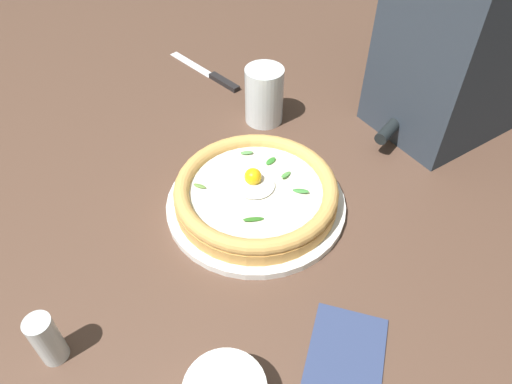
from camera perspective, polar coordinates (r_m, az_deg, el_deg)
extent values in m
cube|color=brown|center=(0.73, -0.64, -5.16)|extent=(2.40, 2.40, 0.03)
cylinder|color=white|center=(0.75, 0.00, -1.41)|extent=(0.28, 0.28, 0.01)
cylinder|color=#D99D4D|center=(0.73, 0.00, -0.51)|extent=(0.25, 0.25, 0.02)
torus|color=tan|center=(0.72, 0.00, 0.42)|extent=(0.25, 0.25, 0.02)
cylinder|color=#EEE7CD|center=(0.72, 0.00, 0.20)|extent=(0.21, 0.21, 0.00)
ellipsoid|color=white|center=(0.73, -0.23, 0.94)|extent=(0.07, 0.06, 0.01)
sphere|color=yellow|center=(0.72, -0.37, 1.87)|extent=(0.03, 0.03, 0.03)
ellipsoid|color=olive|center=(0.73, -6.82, 0.75)|extent=(0.02, 0.02, 0.00)
ellipsoid|color=#317E2A|center=(0.77, 1.79, 3.77)|extent=(0.01, 0.02, 0.01)
ellipsoid|color=#56924E|center=(0.78, -1.13, 4.77)|extent=(0.02, 0.02, 0.01)
ellipsoid|color=#2F7020|center=(0.68, -0.30, -3.29)|extent=(0.02, 0.03, 0.01)
ellipsoid|color=#3C8438|center=(0.72, 5.41, 0.14)|extent=(0.03, 0.02, 0.01)
ellipsoid|color=#4F9C46|center=(0.74, 3.62, 2.11)|extent=(0.02, 0.03, 0.01)
cylinder|color=silver|center=(0.92, 17.61, 9.50)|extent=(0.02, 0.08, 0.08)
cylinder|color=silver|center=(0.92, 17.35, 9.23)|extent=(0.01, 0.02, 0.01)
cylinder|color=black|center=(0.87, 15.88, 7.65)|extent=(0.04, 0.09, 0.02)
cube|color=silver|center=(1.10, -7.73, 15.02)|extent=(0.14, 0.03, 0.00)
cube|color=black|center=(1.02, -3.86, 13.09)|extent=(0.08, 0.02, 0.01)
cylinder|color=silver|center=(0.89, 0.99, 11.57)|extent=(0.07, 0.07, 0.11)
cylinder|color=#DAC97B|center=(0.91, 0.96, 10.05)|extent=(0.07, 0.07, 0.05)
cube|color=navy|center=(0.61, 10.67, -19.38)|extent=(0.15, 0.17, 0.01)
cylinder|color=silver|center=(0.62, -23.90, -15.93)|extent=(0.03, 0.03, 0.08)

